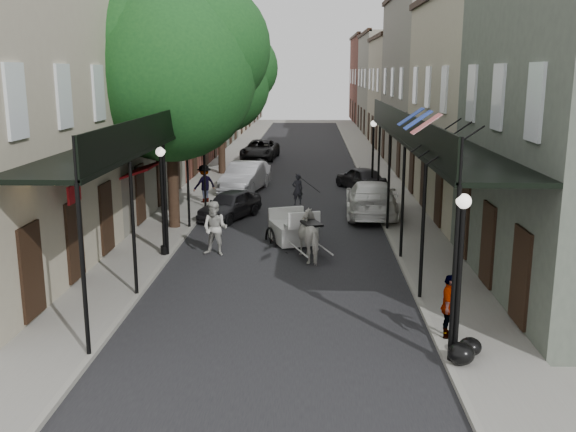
# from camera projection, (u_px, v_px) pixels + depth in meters

# --- Properties ---
(ground) EXTENTS (140.00, 140.00, 0.00)m
(ground) POSITION_uv_depth(u_px,v_px,m) (273.00, 327.00, 16.17)
(ground) COLOR gray
(ground) RESTS_ON ground
(road) EXTENTS (8.00, 90.00, 0.01)m
(road) POSITION_uv_depth(u_px,v_px,m) (295.00, 187.00, 35.66)
(road) COLOR black
(road) RESTS_ON ground
(sidewalk_left) EXTENTS (2.20, 90.00, 0.12)m
(sidewalk_left) POSITION_uv_depth(u_px,v_px,m) (205.00, 185.00, 35.83)
(sidewalk_left) COLOR gray
(sidewalk_left) RESTS_ON ground
(sidewalk_right) EXTENTS (2.20, 90.00, 0.12)m
(sidewalk_right) POSITION_uv_depth(u_px,v_px,m) (385.00, 186.00, 35.46)
(sidewalk_right) COLOR gray
(sidewalk_right) RESTS_ON ground
(building_row_left) EXTENTS (5.00, 80.00, 10.50)m
(building_row_left) POSITION_uv_depth(u_px,v_px,m) (175.00, 86.00, 44.56)
(building_row_left) COLOR #A8A086
(building_row_left) RESTS_ON ground
(building_row_right) EXTENTS (5.00, 80.00, 10.50)m
(building_row_right) POSITION_uv_depth(u_px,v_px,m) (424.00, 87.00, 43.93)
(building_row_right) COLOR gray
(building_row_right) RESTS_ON ground
(gallery_left) EXTENTS (2.20, 18.05, 4.88)m
(gallery_left) POSITION_uv_depth(u_px,v_px,m) (147.00, 137.00, 22.25)
(gallery_left) COLOR black
(gallery_left) RESTS_ON sidewalk_left
(gallery_right) EXTENTS (2.20, 18.05, 4.88)m
(gallery_right) POSITION_uv_depth(u_px,v_px,m) (424.00, 138.00, 21.90)
(gallery_right) COLOR black
(gallery_right) RESTS_ON sidewalk_right
(tree_near) EXTENTS (7.31, 6.80, 9.63)m
(tree_near) POSITION_uv_depth(u_px,v_px,m) (180.00, 66.00, 24.80)
(tree_near) COLOR #382619
(tree_near) RESTS_ON sidewalk_left
(tree_far) EXTENTS (6.45, 6.00, 8.61)m
(tree_far) POSITION_uv_depth(u_px,v_px,m) (226.00, 79.00, 38.59)
(tree_far) COLOR #382619
(tree_far) RESTS_ON sidewalk_left
(lamppost_right_near) EXTENTS (0.32, 0.32, 3.71)m
(lamppost_right_near) POSITION_uv_depth(u_px,v_px,m) (459.00, 276.00, 13.61)
(lamppost_right_near) COLOR black
(lamppost_right_near) RESTS_ON sidewalk_right
(lamppost_left) EXTENTS (0.32, 0.32, 3.71)m
(lamppost_left) POSITION_uv_depth(u_px,v_px,m) (163.00, 199.00, 21.71)
(lamppost_left) COLOR black
(lamppost_left) RESTS_ON sidewalk_left
(lamppost_right_far) EXTENTS (0.32, 0.32, 3.71)m
(lamppost_right_far) POSITION_uv_depth(u_px,v_px,m) (373.00, 155.00, 33.10)
(lamppost_right_far) COLOR black
(lamppost_right_far) RESTS_ON sidewalk_right
(horse) EXTENTS (1.48, 2.11, 1.63)m
(horse) POSITION_uv_depth(u_px,v_px,m) (313.00, 236.00, 21.80)
(horse) COLOR silver
(horse) RESTS_ON ground
(carriage) EXTENTS (2.21, 2.72, 2.73)m
(carriage) POSITION_uv_depth(u_px,v_px,m) (290.00, 214.00, 24.10)
(carriage) COLOR black
(carriage) RESTS_ON ground
(pedestrian_walking) EXTENTS (1.08, 0.93, 1.91)m
(pedestrian_walking) POSITION_uv_depth(u_px,v_px,m) (215.00, 229.00, 22.25)
(pedestrian_walking) COLOR #AEADA4
(pedestrian_walking) RESTS_ON ground
(pedestrian_sidewalk_left) EXTENTS (1.32, 1.28, 1.81)m
(pedestrian_sidewalk_left) POSITION_uv_depth(u_px,v_px,m) (204.00, 184.00, 30.74)
(pedestrian_sidewalk_left) COLOR gray
(pedestrian_sidewalk_left) RESTS_ON sidewalk_left
(pedestrian_sidewalk_right) EXTENTS (0.61, 0.97, 1.54)m
(pedestrian_sidewalk_right) POSITION_uv_depth(u_px,v_px,m) (449.00, 306.00, 15.08)
(pedestrian_sidewalk_right) COLOR gray
(pedestrian_sidewalk_right) RESTS_ON sidewalk_right
(car_left_near) EXTENTS (2.84, 3.94, 1.25)m
(car_left_near) POSITION_uv_depth(u_px,v_px,m) (230.00, 205.00, 27.89)
(car_left_near) COLOR black
(car_left_near) RESTS_ON ground
(car_left_mid) EXTENTS (2.48, 4.98, 1.57)m
(car_left_mid) POSITION_uv_depth(u_px,v_px,m) (245.00, 177.00, 34.12)
(car_left_mid) COLOR #A4A4AA
(car_left_mid) RESTS_ON ground
(car_left_far) EXTENTS (2.74, 5.25, 1.41)m
(car_left_far) POSITION_uv_depth(u_px,v_px,m) (260.00, 150.00, 46.57)
(car_left_far) COLOR black
(car_left_far) RESTS_ON ground
(car_right_near) EXTENTS (2.47, 5.54, 1.58)m
(car_right_near) POSITION_uv_depth(u_px,v_px,m) (371.00, 198.00, 28.40)
(car_right_near) COLOR white
(car_right_near) RESTS_ON ground
(car_right_far) EXTENTS (2.89, 4.09, 1.29)m
(car_right_far) POSITION_uv_depth(u_px,v_px,m) (361.00, 178.00, 34.63)
(car_right_far) COLOR black
(car_right_far) RESTS_ON ground
(trash_bags) EXTENTS (0.84, 0.99, 0.49)m
(trash_bags) POSITION_uv_depth(u_px,v_px,m) (465.00, 351.00, 13.96)
(trash_bags) COLOR black
(trash_bags) RESTS_ON sidewalk_right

